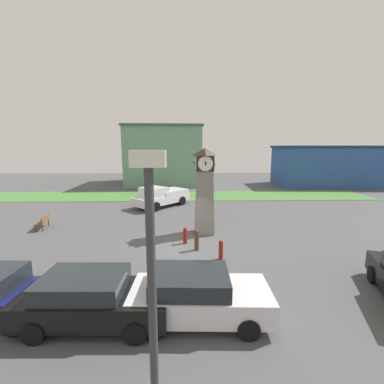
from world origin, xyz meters
name	(u,v)px	position (x,y,z in m)	size (l,w,h in m)	color
ground_plane	(184,246)	(0.00, 0.00, 0.00)	(79.02, 79.02, 0.00)	#4C4C4F
clock_tower	(205,193)	(1.25, 2.23, 2.58)	(1.40, 1.34, 5.27)	gray
bollard_near_tower	(185,235)	(0.05, 0.46, 0.48)	(0.23, 0.23, 0.94)	maroon
bollard_mid_row	(197,240)	(0.65, -0.49, 0.57)	(0.25, 0.25, 1.12)	brown
bollard_far_row	(221,250)	(1.76, -1.63, 0.49)	(0.21, 0.21, 0.96)	maroon
car_near_tower	(93,298)	(-2.77, -5.99, 0.79)	(4.53, 2.14, 1.54)	black
car_by_building	(198,295)	(0.44, -5.92, 0.79)	(4.38, 2.17, 1.55)	silver
pickup_truck	(161,196)	(-2.08, 9.57, 0.93)	(5.14, 5.32, 1.85)	silver
bench	(43,221)	(-9.34, 3.41, 0.52)	(0.84, 1.67, 0.90)	brown
street_lamp_near_road	(152,292)	(-0.46, -9.54, 3.12)	(0.50, 0.24, 5.30)	#333338
warehouse_blue_far	(164,155)	(-3.01, 24.72, 4.11)	(10.91, 10.61, 8.21)	gray
storefront_low_left	(332,166)	(20.41, 21.77, 2.75)	(15.60, 7.84, 5.48)	#2D5193
grass_verge_far	(150,196)	(-3.75, 14.49, 0.02)	(47.41, 5.63, 0.04)	#477A38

